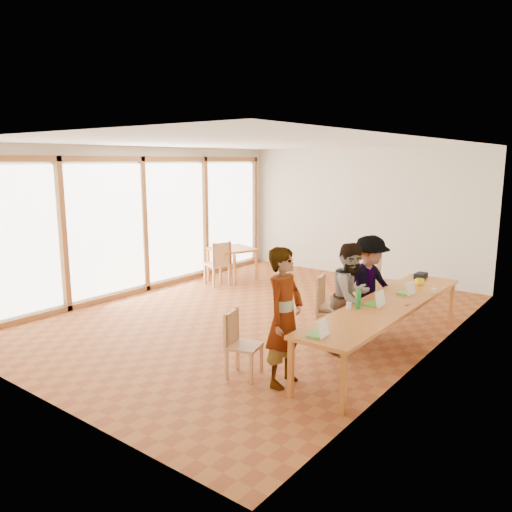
% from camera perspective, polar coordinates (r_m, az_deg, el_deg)
% --- Properties ---
extents(ground, '(8.00, 8.00, 0.00)m').
position_cam_1_polar(ground, '(8.91, 0.14, -6.90)').
color(ground, brown).
rests_on(ground, ground).
extents(wall_back, '(6.00, 0.10, 3.00)m').
position_cam_1_polar(wall_back, '(11.98, 11.87, 4.81)').
color(wall_back, beige).
rests_on(wall_back, ground).
extents(wall_front, '(6.00, 0.10, 3.00)m').
position_cam_1_polar(wall_front, '(5.96, -23.90, -1.90)').
color(wall_front, beige).
rests_on(wall_front, ground).
extents(wall_right, '(0.10, 8.00, 3.00)m').
position_cam_1_polar(wall_right, '(7.18, 19.54, 0.46)').
color(wall_right, beige).
rests_on(wall_right, ground).
extents(window_wall, '(0.10, 8.00, 3.00)m').
position_cam_1_polar(window_wall, '(10.61, -12.70, 4.02)').
color(window_wall, white).
rests_on(window_wall, ground).
extents(ceiling, '(6.00, 8.00, 0.04)m').
position_cam_1_polar(ceiling, '(8.49, 0.15, 12.90)').
color(ceiling, white).
rests_on(ceiling, wall_back).
extents(communal_table, '(0.80, 4.00, 0.75)m').
position_cam_1_polar(communal_table, '(7.30, 14.79, -5.54)').
color(communal_table, '#CB6C2D').
rests_on(communal_table, ground).
extents(side_table, '(0.90, 0.90, 0.75)m').
position_cam_1_polar(side_table, '(11.40, -2.73, 0.51)').
color(side_table, '#CB6C2D').
rests_on(side_table, ground).
extents(chair_near, '(0.48, 0.48, 0.45)m').
position_cam_1_polar(chair_near, '(6.42, -2.12, -9.18)').
color(chair_near, tan).
rests_on(chair_near, ground).
extents(chair_mid, '(0.50, 0.50, 0.44)m').
position_cam_1_polar(chair_mid, '(7.87, 7.77, -5.59)').
color(chair_mid, tan).
rests_on(chair_mid, ground).
extents(chair_far, '(0.55, 0.55, 0.50)m').
position_cam_1_polar(chair_far, '(7.97, 8.08, -4.81)').
color(chair_far, tan).
rests_on(chair_far, ground).
extents(chair_empty, '(0.53, 0.53, 0.50)m').
position_cam_1_polar(chair_empty, '(9.77, 14.35, -2.17)').
color(chair_empty, tan).
rests_on(chair_empty, ground).
extents(chair_spare, '(0.58, 0.58, 0.53)m').
position_cam_1_polar(chair_spare, '(10.90, -4.20, -0.33)').
color(chair_spare, tan).
rests_on(chair_spare, ground).
extents(person_near, '(0.46, 0.66, 1.71)m').
position_cam_1_polar(person_near, '(6.08, 3.27, -6.98)').
color(person_near, gray).
rests_on(person_near, ground).
extents(person_mid, '(0.71, 0.85, 1.58)m').
position_cam_1_polar(person_mid, '(7.30, 10.84, -4.66)').
color(person_mid, gray).
rests_on(person_mid, ground).
extents(person_far, '(0.95, 1.18, 1.59)m').
position_cam_1_polar(person_far, '(7.97, 12.74, -3.37)').
color(person_far, gray).
rests_on(person_far, ground).
extents(laptop_near, '(0.21, 0.24, 0.19)m').
position_cam_1_polar(laptop_near, '(5.79, 7.29, -8.57)').
color(laptop_near, '#51C239').
rests_on(laptop_near, communal_table).
extents(laptop_mid, '(0.23, 0.27, 0.22)m').
position_cam_1_polar(laptop_mid, '(7.09, 13.66, -5.07)').
color(laptop_mid, '#51C239').
rests_on(laptop_mid, communal_table).
extents(laptop_far, '(0.23, 0.25, 0.20)m').
position_cam_1_polar(laptop_far, '(7.80, 16.94, -3.82)').
color(laptop_far, '#51C239').
rests_on(laptop_far, communal_table).
extents(yellow_mug, '(0.14, 0.14, 0.11)m').
position_cam_1_polar(yellow_mug, '(8.40, 18.20, -2.85)').
color(yellow_mug, yellow).
rests_on(yellow_mug, communal_table).
extents(green_bottle, '(0.07, 0.07, 0.28)m').
position_cam_1_polar(green_bottle, '(6.86, 11.63, -4.82)').
color(green_bottle, '#217937').
rests_on(green_bottle, communal_table).
extents(clear_glass, '(0.07, 0.07, 0.09)m').
position_cam_1_polar(clear_glass, '(6.87, 10.57, -5.58)').
color(clear_glass, silver).
rests_on(clear_glass, communal_table).
extents(condiment_cup, '(0.08, 0.08, 0.06)m').
position_cam_1_polar(condiment_cup, '(8.05, 19.60, -3.72)').
color(condiment_cup, white).
rests_on(condiment_cup, communal_table).
extents(pink_phone, '(0.05, 0.10, 0.01)m').
position_cam_1_polar(pink_phone, '(7.25, 16.97, -5.33)').
color(pink_phone, '#D64456').
rests_on(pink_phone, communal_table).
extents(black_pouch, '(0.16, 0.26, 0.09)m').
position_cam_1_polar(black_pouch, '(8.92, 18.32, -2.15)').
color(black_pouch, black).
rests_on(black_pouch, communal_table).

